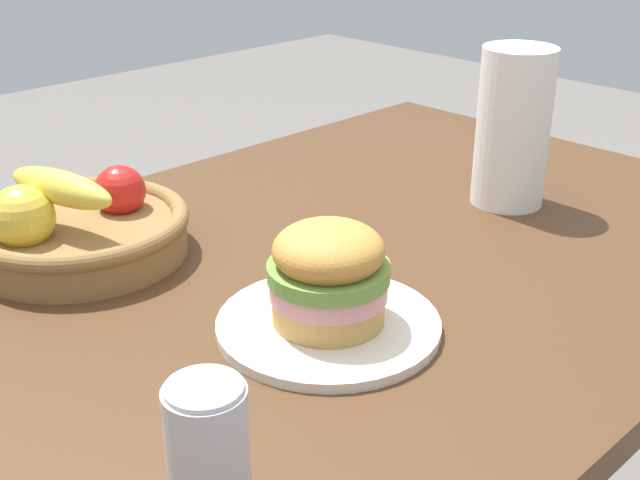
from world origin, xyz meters
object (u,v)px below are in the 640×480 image
(sandwich, at_px, (329,274))
(fruit_basket, at_px, (78,227))
(plate, at_px, (328,325))
(soda_can, at_px, (208,454))
(paper_towel_roll, at_px, (513,128))

(sandwich, xyz_separation_m, fruit_basket, (-0.10, 0.37, -0.03))
(fruit_basket, bearing_deg, sandwich, -74.53)
(sandwich, distance_m, fruit_basket, 0.38)
(sandwich, relative_size, fruit_basket, 0.47)
(plate, height_order, soda_can, soda_can)
(soda_can, xyz_separation_m, paper_towel_roll, (0.75, 0.22, 0.06))
(paper_towel_roll, bearing_deg, sandwich, -170.30)
(plate, bearing_deg, soda_can, -152.45)
(plate, distance_m, fruit_basket, 0.38)
(plate, height_order, paper_towel_roll, paper_towel_roll)
(fruit_basket, bearing_deg, plate, -74.53)
(plate, xyz_separation_m, fruit_basket, (-0.10, 0.37, 0.04))
(soda_can, bearing_deg, sandwich, 27.55)
(sandwich, bearing_deg, plate, -123.69)
(sandwich, bearing_deg, soda_can, -152.45)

